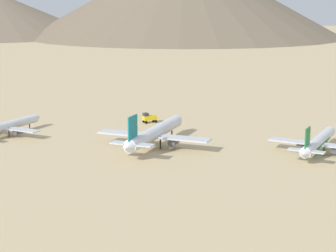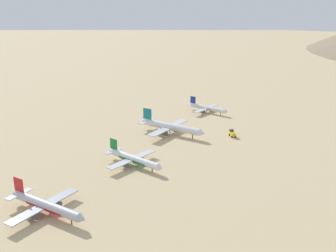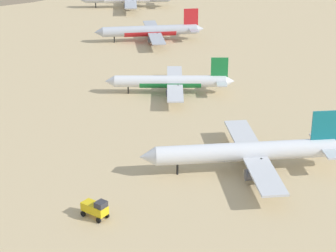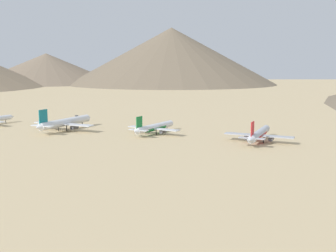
% 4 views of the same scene
% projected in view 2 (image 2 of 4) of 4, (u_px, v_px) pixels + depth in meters
% --- Properties ---
extents(ground_plane, '(1800.00, 1800.00, 0.00)m').
position_uv_depth(ground_plane, '(127.00, 165.00, 193.44)').
color(ground_plane, tan).
extents(parked_jet_1, '(39.37, 32.09, 11.35)m').
position_uv_depth(parked_jet_1, '(46.00, 205.00, 148.35)').
color(parked_jet_1, '#B2B7C1').
rests_on(parked_jet_1, ground).
extents(parked_jet_2, '(36.28, 29.81, 10.59)m').
position_uv_depth(parked_jet_2, '(133.00, 159.00, 191.87)').
color(parked_jet_2, silver).
rests_on(parked_jet_2, ground).
extents(parked_jet_3, '(45.60, 37.20, 13.16)m').
position_uv_depth(parked_jet_3, '(170.00, 127.00, 236.44)').
color(parked_jet_3, silver).
rests_on(parked_jet_3, ground).
extents(parked_jet_4, '(33.38, 27.42, 9.73)m').
position_uv_depth(parked_jet_4, '(207.00, 108.00, 281.08)').
color(parked_jet_4, silver).
rests_on(parked_jet_4, ground).
extents(service_truck, '(5.25, 5.59, 3.90)m').
position_uv_depth(service_truck, '(232.00, 133.00, 232.63)').
color(service_truck, yellow).
rests_on(service_truck, ground).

